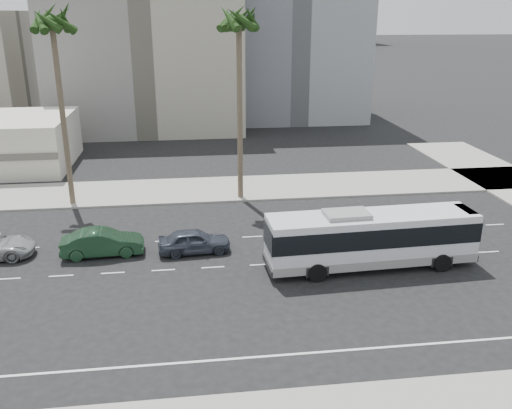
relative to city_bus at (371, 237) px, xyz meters
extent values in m
plane|color=black|center=(-3.59, 1.02, -1.92)|extent=(700.00, 700.00, 0.00)
cube|color=gray|center=(-3.59, 16.52, -1.85)|extent=(120.00, 7.00, 0.15)
cube|color=gray|center=(-15.59, 46.02, 7.08)|extent=(24.00, 18.00, 18.00)
cube|color=slate|center=(4.41, 53.02, 11.08)|extent=(20.00, 20.00, 26.00)
cube|color=silver|center=(0.00, 0.00, 0.04)|extent=(12.80, 3.36, 2.84)
cube|color=black|center=(0.00, 0.00, 0.43)|extent=(12.86, 3.43, 1.20)
cube|color=gray|center=(0.00, 0.00, -1.21)|extent=(12.82, 3.41, 0.55)
cube|color=gray|center=(-1.64, 0.00, 1.57)|extent=(2.70, 1.87, 0.33)
cube|color=#262628|center=(6.01, 0.00, 1.30)|extent=(0.75, 2.00, 0.33)
cylinder|color=black|center=(4.04, -1.40, -1.38)|extent=(1.09, 0.33, 1.09)
cylinder|color=black|center=(4.04, 1.40, -1.38)|extent=(1.09, 0.33, 1.09)
cylinder|color=black|center=(-3.72, -1.40, -1.38)|extent=(1.09, 0.33, 1.09)
cylinder|color=black|center=(-3.72, 1.40, -1.38)|extent=(1.09, 0.33, 1.09)
imported|color=#353A46|center=(-10.63, 3.45, -1.13)|extent=(2.20, 4.77, 1.58)
imported|color=#183721|center=(-16.47, 3.78, -1.07)|extent=(2.12, 5.28, 1.71)
cylinder|color=brown|center=(-6.57, 13.92, 5.05)|extent=(0.38, 0.38, 13.95)
cylinder|color=brown|center=(-20.28, 14.17, 5.00)|extent=(0.44, 0.44, 13.85)
camera|label=1|loc=(-10.79, -29.34, 12.86)|focal=38.31mm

